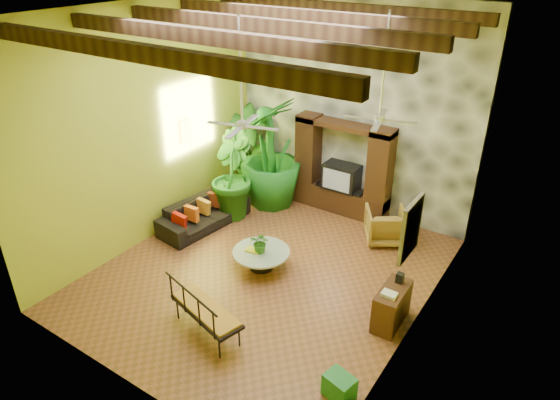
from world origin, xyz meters
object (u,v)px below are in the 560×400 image
Objects in this scene: ceiling_fan_back at (381,107)px; tall_plant_b at (230,175)px; ceiling_fan_front at (242,113)px; iron_bench at (203,309)px; tall_plant_c at (271,153)px; side_console at (392,306)px; entertainment_center at (342,175)px; coffee_table at (261,257)px; wicker_armchair at (385,225)px; sofa at (204,213)px; green_bin at (339,387)px; tall_plant_a at (248,149)px.

ceiling_fan_back reaches higher than tall_plant_b.
ceiling_fan_front is 3.33m from iron_bench.
tall_plant_c is 3.05× the size of side_console.
tall_plant_b reaches higher than iron_bench.
entertainment_center is 3.17m from coffee_table.
wicker_armchair is (1.68, 2.82, -3.01)m from ceiling_fan_front.
iron_bench is at bearing -131.55° from sofa.
entertainment_center is 1.29× the size of ceiling_fan_front.
tall_plant_c is 1.75× the size of iron_bench.
green_bin is at bearing -71.62° from ceiling_fan_back.
side_console is at bearing -1.84° from coffee_table.
ceiling_fan_back reaches higher than tall_plant_c.
tall_plant_c reaches higher than wicker_armchair.
ceiling_fan_front is 0.88× the size of tall_plant_b.
sofa is at bearing -81.90° from tall_plant_a.
tall_plant_a is 1.46m from tall_plant_b.
ceiling_fan_front is at bearing 26.69° from wicker_armchair.
entertainment_center is at bearing -36.26° from sofa.
entertainment_center is 2.07× the size of coffee_table.
side_console is (4.75, -1.53, -0.70)m from tall_plant_b.
iron_bench is at bearing -60.82° from tall_plant_a.
ceiling_fan_front is 3.18m from coffee_table.
green_bin is at bearing -28.70° from ceiling_fan_front.
ceiling_fan_back is 4.99m from sofa.
coffee_table is (-1.67, -2.37, -0.13)m from wicker_armchair.
tall_plant_a reaches higher than coffee_table.
tall_plant_c reaches higher than coffee_table.
side_console is (1.05, -1.24, -3.04)m from ceiling_fan_back.
entertainment_center is 1.29× the size of ceiling_fan_back.
tall_plant_b is 2.52m from coffee_table.
sofa is (-2.10, 1.10, -3.08)m from ceiling_fan_front.
side_console is at bearing -28.81° from tall_plant_a.
ceiling_fan_back is 0.88× the size of tall_plant_b.
tall_plant_c is (0.46, 1.03, 0.31)m from tall_plant_b.
ceiling_fan_back is 2.18× the size of wicker_armchair.
wicker_armchair is 4.70m from iron_bench.
iron_bench is (2.75, -4.92, -0.60)m from tall_plant_a.
entertainment_center is at bearing 6.32° from tall_plant_a.
coffee_table is (1.44, -2.47, -1.11)m from tall_plant_c.
tall_plant_a is at bearing 137.54° from green_bin.
ceiling_fan_back is 4.38m from tall_plant_b.
tall_plant_a is at bearing 126.53° from ceiling_fan_front.
ceiling_fan_back is at bearing 108.38° from green_bin.
iron_bench is 1.74× the size of side_console.
coffee_table is at bearing 88.89° from ceiling_fan_front.
green_bin is (0.00, -1.92, -0.17)m from side_console.
tall_plant_b is at bearing -17.85° from wicker_armchair.
tall_plant_c reaches higher than sofa.
tall_plant_a is at bearing -173.68° from entertainment_center.
coffee_table is at bearing 144.73° from green_bin.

